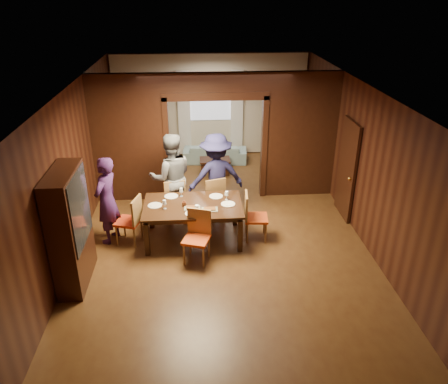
{
  "coord_description": "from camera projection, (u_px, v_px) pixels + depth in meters",
  "views": [
    {
      "loc": [
        -0.48,
        -7.76,
        4.57
      ],
      "look_at": [
        0.04,
        -0.4,
        1.05
      ],
      "focal_mm": 35.0,
      "sensor_mm": 36.0,
      "label": 1
    }
  ],
  "objects": [
    {
      "name": "ceiling",
      "position": [
        220.0,
        88.0,
        7.74
      ],
      "size": [
        5.5,
        9.0,
        0.02
      ],
      "primitive_type": "cube",
      "color": "silver",
      "rests_on": "room_walls"
    },
    {
      "name": "person_grey",
      "position": [
        171.0,
        178.0,
        9.05
      ],
      "size": [
        1.02,
        0.86,
        1.89
      ],
      "primitive_type": "imported",
      "rotation": [
        0.0,
        0.0,
        3.31
      ],
      "color": "#5C5E64",
      "rests_on": "floor"
    },
    {
      "name": "person_navy",
      "position": [
        216.0,
        176.0,
        9.17
      ],
      "size": [
        1.31,
        0.93,
        1.85
      ],
      "primitive_type": "imported",
      "rotation": [
        0.0,
        0.0,
        3.36
      ],
      "color": "#1B1A41",
      "rests_on": "floor"
    },
    {
      "name": "sofa",
      "position": [
        215.0,
        153.0,
        12.35
      ],
      "size": [
        1.83,
        0.86,
        0.52
      ],
      "primitive_type": "imported",
      "rotation": [
        0.0,
        0.0,
        3.05
      ],
      "color": "#85A7AE",
      "rests_on": "floor"
    },
    {
      "name": "wineglass_far",
      "position": [
        181.0,
        192.0,
        8.63
      ],
      "size": [
        0.08,
        0.08,
        0.18
      ],
      "primitive_type": null,
      "color": "white",
      "rests_on": "dining_table"
    },
    {
      "name": "condiment_jar",
      "position": [
        184.0,
        203.0,
        8.27
      ],
      "size": [
        0.08,
        0.08,
        0.11
      ],
      "primitive_type": null,
      "color": "#4B2211",
      "rests_on": "dining_table"
    },
    {
      "name": "serving_bowl",
      "position": [
        198.0,
        202.0,
        8.37
      ],
      "size": [
        0.32,
        0.32,
        0.08
      ],
      "primitive_type": "imported",
      "color": "black",
      "rests_on": "dining_table"
    },
    {
      "name": "window_far",
      "position": [
        210.0,
        97.0,
        12.25
      ],
      "size": [
        1.2,
        0.03,
        1.3
      ],
      "primitive_type": "cube",
      "color": "silver",
      "rests_on": "back_wall"
    },
    {
      "name": "coffee_table",
      "position": [
        215.0,
        166.0,
        11.59
      ],
      "size": [
        0.8,
        0.5,
        0.4
      ],
      "primitive_type": "cube",
      "color": "black",
      "rests_on": "floor"
    },
    {
      "name": "curtain_right",
      "position": [
        237.0,
        113.0,
        12.46
      ],
      "size": [
        0.35,
        0.06,
        2.4
      ],
      "primitive_type": "cube",
      "color": "white",
      "rests_on": "back_wall"
    },
    {
      "name": "chair_right",
      "position": [
        256.0,
        216.0,
        8.49
      ],
      "size": [
        0.47,
        0.47,
        0.97
      ],
      "primitive_type": null,
      "rotation": [
        0.0,
        0.0,
        1.49
      ],
      "color": "#C23F12",
      "rests_on": "floor"
    },
    {
      "name": "floor",
      "position": [
        221.0,
        230.0,
        8.99
      ],
      "size": [
        9.0,
        9.0,
        0.0
      ],
      "primitive_type": "plane",
      "color": "#4C2B15",
      "rests_on": "ground"
    },
    {
      "name": "room_walls",
      "position": [
        215.0,
        132.0,
        10.03
      ],
      "size": [
        5.52,
        9.01,
        2.9
      ],
      "color": "black",
      "rests_on": "floor"
    },
    {
      "name": "wineglass_left",
      "position": [
        165.0,
        204.0,
        8.15
      ],
      "size": [
        0.08,
        0.08,
        0.18
      ],
      "primitive_type": null,
      "color": "silver",
      "rests_on": "dining_table"
    },
    {
      "name": "platter_a",
      "position": [
        192.0,
        208.0,
        8.19
      ],
      "size": [
        0.3,
        0.2,
        0.04
      ],
      "primitive_type": "cube",
      "color": "slate",
      "rests_on": "dining_table"
    },
    {
      "name": "door_right",
      "position": [
        347.0,
        170.0,
        9.16
      ],
      "size": [
        0.06,
        0.9,
        2.1
      ],
      "primitive_type": "cube",
      "color": "black",
      "rests_on": "floor"
    },
    {
      "name": "chair_far_r",
      "position": [
        213.0,
        197.0,
        9.28
      ],
      "size": [
        0.55,
        0.55,
        0.97
      ],
      "primitive_type": null,
      "rotation": [
        0.0,
        0.0,
        3.45
      ],
      "color": "red",
      "rests_on": "floor"
    },
    {
      "name": "curtain_left",
      "position": [
        184.0,
        114.0,
        12.36
      ],
      "size": [
        0.35,
        0.06,
        2.4
      ],
      "primitive_type": "cube",
      "color": "white",
      "rests_on": "back_wall"
    },
    {
      "name": "plate_far_r",
      "position": [
        216.0,
        196.0,
        8.66
      ],
      "size": [
        0.27,
        0.27,
        0.01
      ],
      "primitive_type": "cylinder",
      "color": "silver",
      "rests_on": "dining_table"
    },
    {
      "name": "wineglass_right",
      "position": [
        227.0,
        196.0,
        8.5
      ],
      "size": [
        0.08,
        0.08,
        0.18
      ],
      "primitive_type": null,
      "color": "silver",
      "rests_on": "dining_table"
    },
    {
      "name": "hutch",
      "position": [
        70.0,
        229.0,
        7.04
      ],
      "size": [
        0.4,
        1.2,
        2.0
      ],
      "primitive_type": "cube",
      "color": "black",
      "rests_on": "floor"
    },
    {
      "name": "chair_near",
      "position": [
        196.0,
        238.0,
        7.77
      ],
      "size": [
        0.56,
        0.56,
        0.97
      ],
      "primitive_type": null,
      "rotation": [
        0.0,
        0.0,
        -0.32
      ],
      "color": "#D04413",
      "rests_on": "floor"
    },
    {
      "name": "tumbler",
      "position": [
        197.0,
        209.0,
        8.04
      ],
      "size": [
        0.07,
        0.07,
        0.14
      ],
      "primitive_type": "cylinder",
      "color": "silver",
      "rests_on": "dining_table"
    },
    {
      "name": "plate_far_l",
      "position": [
        171.0,
        196.0,
        8.66
      ],
      "size": [
        0.27,
        0.27,
        0.01
      ],
      "primitive_type": "cylinder",
      "color": "silver",
      "rests_on": "dining_table"
    },
    {
      "name": "person_purple",
      "position": [
        107.0,
        200.0,
        8.27
      ],
      "size": [
        0.62,
        0.74,
        1.73
      ],
      "primitive_type": "imported",
      "rotation": [
        0.0,
        0.0,
        -1.95
      ],
      "color": "#3B1B51",
      "rests_on": "floor"
    },
    {
      "name": "plate_left",
      "position": [
        155.0,
        205.0,
        8.3
      ],
      "size": [
        0.27,
        0.27,
        0.01
      ],
      "primitive_type": "cylinder",
      "color": "silver",
      "rests_on": "dining_table"
    },
    {
      "name": "dining_table",
      "position": [
        193.0,
        222.0,
        8.51
      ],
      "size": [
        1.88,
        1.17,
        0.76
      ],
      "primitive_type": "cube",
      "color": "black",
      "rests_on": "floor"
    },
    {
      "name": "plate_near",
      "position": [
        192.0,
        213.0,
        8.01
      ],
      "size": [
        0.27,
        0.27,
        0.01
      ],
      "primitive_type": "cylinder",
      "color": "white",
      "rests_on": "dining_table"
    },
    {
      "name": "platter_b",
      "position": [
        210.0,
        209.0,
        8.14
      ],
      "size": [
        0.3,
        0.2,
        0.04
      ],
      "primitive_type": "cube",
      "color": "slate",
      "rests_on": "dining_table"
    },
    {
      "name": "plate_right",
      "position": [
        228.0,
        204.0,
        8.36
      ],
      "size": [
        0.27,
        0.27,
        0.01
      ],
      "primitive_type": "cylinder",
      "color": "white",
      "rests_on": "dining_table"
    },
    {
      "name": "chair_far_l",
      "position": [
        174.0,
        199.0,
        9.2
      ],
      "size": [
        0.52,
        0.52,
        0.97
      ],
      "primitive_type": null,
      "rotation": [
        0.0,
        0.0,
        3.35
      ],
      "color": "orange",
      "rests_on": "floor"
    },
    {
      "name": "chair_left",
      "position": [
        128.0,
        220.0,
        8.36
      ],
      "size": [
        0.54,
        0.54,
        0.97
      ],
      "primitive_type": null,
      "rotation": [
        0.0,
        0.0,
        -1.85
      ],
      "color": "red",
      "rests_on": "floor"
    }
  ]
}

